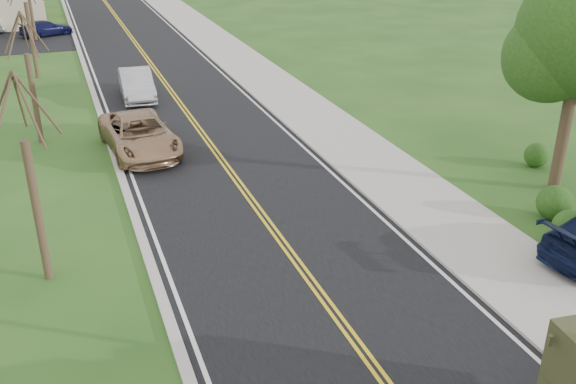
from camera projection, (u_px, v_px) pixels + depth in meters
road at (140, 49)px, 46.22m from camera, size 8.00×120.00×0.01m
curb_right at (196, 44)px, 47.51m from camera, size 0.30×120.00×0.12m
sidewalk_right at (219, 42)px, 48.06m from camera, size 3.20×120.00×0.10m
curb_left at (80, 53)px, 44.90m from camera, size 0.30×120.00×0.10m
bare_tree_a at (34, 195)px, 17.37m from camera, size 1.93×2.26×6.08m
bare_tree_b at (32, 88)px, 27.66m from camera, size 1.83×2.14×5.73m
bare_tree_c at (30, 31)px, 37.75m from camera, size 2.04×2.39×6.42m
bare_tree_d at (30, 6)px, 48.07m from camera, size 1.88×2.20×5.91m
suv_champagne at (139, 135)px, 27.24m from camera, size 3.14×5.92×1.58m
sedan_silver at (137, 85)px, 34.55m from camera, size 1.85×4.78×1.55m
lot_car_navy at (46, 28)px, 50.30m from camera, size 4.41×3.10×1.19m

